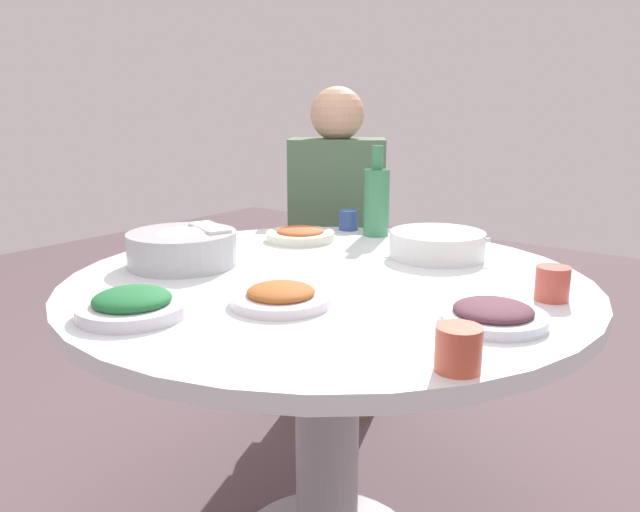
% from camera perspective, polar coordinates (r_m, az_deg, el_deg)
% --- Properties ---
extents(round_dining_table, '(1.20, 1.20, 0.76)m').
position_cam_1_polar(round_dining_table, '(1.51, 0.67, -8.22)').
color(round_dining_table, '#99999E').
rests_on(round_dining_table, ground).
extents(rice_bowl, '(0.27, 0.27, 0.09)m').
position_cam_1_polar(rice_bowl, '(1.59, -12.39, 0.74)').
color(rice_bowl, '#B2B5BA').
rests_on(rice_bowl, round_dining_table).
extents(soup_bowl, '(0.27, 0.25, 0.07)m').
position_cam_1_polar(soup_bowl, '(1.66, 10.61, 0.98)').
color(soup_bowl, white).
rests_on(soup_bowl, round_dining_table).
extents(dish_eggplant, '(0.20, 0.20, 0.04)m').
position_cam_1_polar(dish_eggplant, '(1.19, 15.45, -5.13)').
color(dish_eggplant, silver).
rests_on(dish_eggplant, round_dining_table).
extents(dish_greens, '(0.21, 0.21, 0.05)m').
position_cam_1_polar(dish_greens, '(1.24, -16.69, -4.26)').
color(dish_greens, silver).
rests_on(dish_greens, round_dining_table).
extents(dish_tofu_braise, '(0.20, 0.20, 0.04)m').
position_cam_1_polar(dish_tofu_braise, '(1.84, -1.81, 1.97)').
color(dish_tofu_braise, silver).
rests_on(dish_tofu_braise, round_dining_table).
extents(dish_stirfry, '(0.20, 0.20, 0.04)m').
position_cam_1_polar(dish_stirfry, '(1.26, -3.58, -3.67)').
color(dish_stirfry, white).
rests_on(dish_stirfry, round_dining_table).
extents(green_bottle, '(0.08, 0.08, 0.27)m').
position_cam_1_polar(green_bottle, '(1.90, 5.16, 5.12)').
color(green_bottle, '#3A8355').
rests_on(green_bottle, round_dining_table).
extents(tea_cup_near, '(0.06, 0.06, 0.06)m').
position_cam_1_polar(tea_cup_near, '(1.99, 2.60, 3.30)').
color(tea_cup_near, '#334E94').
rests_on(tea_cup_near, round_dining_table).
extents(tea_cup_far, '(0.07, 0.07, 0.07)m').
position_cam_1_polar(tea_cup_far, '(1.36, 20.38, -2.35)').
color(tea_cup_far, '#BF4C3E').
rests_on(tea_cup_far, round_dining_table).
extents(tea_cup_side, '(0.07, 0.07, 0.07)m').
position_cam_1_polar(tea_cup_side, '(0.97, 12.47, -8.23)').
color(tea_cup_side, '#C6543B').
rests_on(tea_cup_side, round_dining_table).
extents(stool_for_diner_left, '(0.34, 0.34, 0.45)m').
position_cam_1_polar(stool_for_diner_left, '(2.44, 1.44, -8.53)').
color(stool_for_diner_left, brown).
rests_on(stool_for_diner_left, ground).
extents(diner_left, '(0.46, 0.46, 0.76)m').
position_cam_1_polar(diner_left, '(2.29, 1.52, 4.09)').
color(diner_left, '#2D333D').
rests_on(diner_left, stool_for_diner_left).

